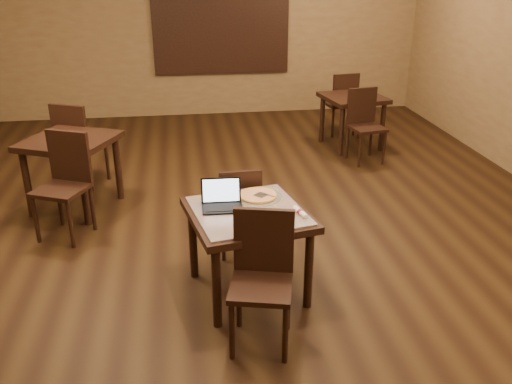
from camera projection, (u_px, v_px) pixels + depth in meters
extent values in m
plane|color=black|center=(218.00, 249.00, 5.31)|extent=(10.00, 10.00, 0.00)
cube|color=olive|center=(192.00, 29.00, 9.25)|extent=(8.00, 0.02, 3.00)
cube|color=#235482|center=(221.00, 25.00, 9.27)|extent=(2.20, 0.04, 1.50)
cube|color=black|center=(221.00, 25.00, 9.24)|extent=(2.34, 0.02, 1.64)
cylinder|color=black|center=(217.00, 287.00, 4.07)|extent=(0.07, 0.07, 0.71)
cylinder|color=black|center=(193.00, 241.00, 4.73)|extent=(0.07, 0.07, 0.71)
cylinder|color=black|center=(309.00, 269.00, 4.30)|extent=(0.07, 0.07, 0.71)
cylinder|color=black|center=(274.00, 227.00, 4.96)|extent=(0.07, 0.07, 0.71)
cube|color=black|center=(248.00, 215.00, 4.37)|extent=(1.08, 1.08, 0.06)
cube|color=#1A3CAB|center=(248.00, 211.00, 4.36)|extent=(0.99, 0.99, 0.02)
cylinder|color=black|center=(232.00, 331.00, 3.78)|extent=(0.04, 0.04, 0.47)
cylinder|color=black|center=(239.00, 300.00, 4.12)|extent=(0.04, 0.04, 0.47)
cylinder|color=black|center=(285.00, 335.00, 3.74)|extent=(0.04, 0.04, 0.47)
cylinder|color=black|center=(288.00, 303.00, 4.08)|extent=(0.04, 0.04, 0.47)
cube|color=black|center=(261.00, 287.00, 3.83)|extent=(0.53, 0.53, 0.04)
cube|color=black|center=(264.00, 240.00, 3.90)|extent=(0.43, 0.15, 0.50)
cylinder|color=black|center=(253.00, 222.00, 5.39)|extent=(0.04, 0.04, 0.42)
cylinder|color=black|center=(259.00, 238.00, 5.09)|extent=(0.04, 0.04, 0.42)
cylinder|color=black|center=(220.00, 225.00, 5.33)|extent=(0.04, 0.04, 0.42)
cylinder|color=black|center=(223.00, 241.00, 5.03)|extent=(0.04, 0.04, 0.42)
cube|color=black|center=(238.00, 210.00, 5.12)|extent=(0.40, 0.40, 0.04)
cube|color=black|center=(241.00, 194.00, 4.86)|extent=(0.39, 0.05, 0.44)
cube|color=black|center=(222.00, 208.00, 4.37)|extent=(0.33, 0.24, 0.02)
cube|color=black|center=(221.00, 190.00, 4.43)|extent=(0.33, 0.06, 0.21)
cube|color=silver|center=(221.00, 190.00, 4.42)|extent=(0.30, 0.05, 0.18)
cylinder|color=white|center=(279.00, 217.00, 4.22)|extent=(0.24, 0.24, 0.01)
cylinder|color=silver|center=(258.00, 197.00, 4.58)|extent=(0.40, 0.40, 0.01)
cylinder|color=beige|center=(258.00, 195.00, 4.58)|extent=(0.31, 0.31, 0.02)
torus|color=gold|center=(258.00, 195.00, 4.58)|extent=(0.32, 0.32, 0.02)
cube|color=silver|center=(261.00, 195.00, 4.56)|extent=(0.22, 0.23, 0.01)
cylinder|color=white|center=(300.00, 212.00, 4.27)|extent=(0.09, 0.19, 0.04)
cylinder|color=maroon|center=(300.00, 212.00, 4.27)|extent=(0.05, 0.04, 0.04)
cylinder|color=black|center=(341.00, 131.00, 7.67)|extent=(0.07, 0.07, 0.73)
cylinder|color=black|center=(322.00, 119.00, 8.24)|extent=(0.07, 0.07, 0.73)
cylinder|color=black|center=(382.00, 127.00, 7.85)|extent=(0.07, 0.07, 0.73)
cylinder|color=black|center=(361.00, 115.00, 8.42)|extent=(0.07, 0.07, 0.73)
cube|color=black|center=(353.00, 98.00, 7.90)|extent=(0.95, 0.95, 0.06)
cylinder|color=black|center=(360.00, 151.00, 7.28)|extent=(0.04, 0.04, 0.46)
cylinder|color=black|center=(347.00, 143.00, 7.60)|extent=(0.04, 0.04, 0.46)
cylinder|color=black|center=(384.00, 148.00, 7.39)|extent=(0.04, 0.04, 0.46)
cylinder|color=black|center=(371.00, 140.00, 7.71)|extent=(0.04, 0.04, 0.46)
cube|color=black|center=(367.00, 128.00, 7.39)|extent=(0.50, 0.50, 0.04)
cube|color=black|center=(362.00, 105.00, 7.46)|extent=(0.43, 0.11, 0.49)
cylinder|color=black|center=(343.00, 115.00, 8.92)|extent=(0.04, 0.04, 0.46)
cylinder|color=black|center=(354.00, 121.00, 8.60)|extent=(0.04, 0.04, 0.46)
cylinder|color=black|center=(323.00, 117.00, 8.81)|extent=(0.04, 0.04, 0.46)
cylinder|color=black|center=(333.00, 123.00, 8.49)|extent=(0.04, 0.04, 0.46)
cube|color=black|center=(339.00, 104.00, 8.60)|extent=(0.50, 0.50, 0.04)
cube|color=black|center=(346.00, 90.00, 8.33)|extent=(0.43, 0.11, 0.49)
cylinder|color=black|center=(27.00, 183.00, 5.84)|extent=(0.08, 0.08, 0.78)
cylinder|color=black|center=(65.00, 162.00, 6.45)|extent=(0.08, 0.08, 0.78)
cylinder|color=black|center=(84.00, 191.00, 5.66)|extent=(0.08, 0.08, 0.78)
cylinder|color=black|center=(118.00, 168.00, 6.27)|extent=(0.08, 0.08, 0.78)
cube|color=black|center=(69.00, 141.00, 5.89)|extent=(1.16, 1.16, 0.07)
cylinder|color=black|center=(36.00, 220.00, 5.34)|extent=(0.04, 0.04, 0.49)
cylinder|color=black|center=(60.00, 204.00, 5.69)|extent=(0.04, 0.04, 0.49)
cylinder|color=black|center=(71.00, 225.00, 5.24)|extent=(0.04, 0.04, 0.49)
cylinder|color=black|center=(93.00, 208.00, 5.59)|extent=(0.04, 0.04, 0.49)
cube|color=black|center=(61.00, 190.00, 5.36)|extent=(0.61, 0.61, 0.04)
cube|color=black|center=(69.00, 156.00, 5.43)|extent=(0.44, 0.23, 0.52)
cylinder|color=black|center=(107.00, 161.00, 6.88)|extent=(0.04, 0.04, 0.49)
cylinder|color=black|center=(90.00, 172.00, 6.53)|extent=(0.04, 0.04, 0.49)
cylinder|color=black|center=(80.00, 158.00, 6.98)|extent=(0.04, 0.04, 0.49)
cylinder|color=black|center=(62.00, 169.00, 6.63)|extent=(0.04, 0.04, 0.49)
cube|color=black|center=(82.00, 144.00, 6.65)|extent=(0.61, 0.61, 0.04)
cube|color=black|center=(69.00, 127.00, 6.35)|extent=(0.44, 0.23, 0.52)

